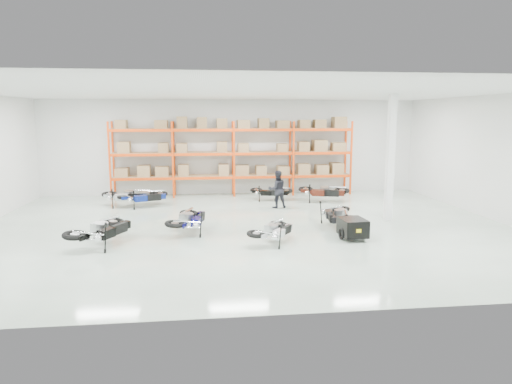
{
  "coord_description": "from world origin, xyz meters",
  "views": [
    {
      "loc": [
        -1.44,
        -15.03,
        3.72
      ],
      "look_at": [
        0.39,
        0.63,
        1.1
      ],
      "focal_mm": 32.0,
      "sensor_mm": 36.0,
      "label": 1
    }
  ],
  "objects": [
    {
      "name": "trailer",
      "position": [
        3.07,
        -1.94,
        0.37
      ],
      "size": [
        0.81,
        1.53,
        0.64
      ],
      "rotation": [
        0.0,
        0.0,
        0.06
      ],
      "color": "black",
      "rests_on": "ground"
    },
    {
      "name": "moto_back_d",
      "position": [
        3.81,
        4.27,
        0.59
      ],
      "size": [
        2.15,
        1.56,
        1.25
      ],
      "primitive_type": null,
      "rotation": [
        0.0,
        -0.09,
        1.22
      ],
      "color": "#45160D",
      "rests_on": "ground"
    },
    {
      "name": "moto_back_c",
      "position": [
        1.56,
        4.87,
        0.51
      ],
      "size": [
        1.81,
        1.23,
        1.07
      ],
      "primitive_type": null,
      "rotation": [
        0.0,
        -0.09,
        1.31
      ],
      "color": "black",
      "rests_on": "ground"
    },
    {
      "name": "moto_touring_right",
      "position": [
        3.07,
        -0.34,
        0.56
      ],
      "size": [
        1.18,
        1.95,
        1.19
      ],
      "primitive_type": null,
      "rotation": [
        0.0,
        -0.09,
        -0.15
      ],
      "color": "black",
      "rests_on": "ground"
    },
    {
      "name": "moto_back_b",
      "position": [
        -4.6,
        4.27,
        0.58
      ],
      "size": [
        1.89,
        0.94,
        1.22
      ],
      "primitive_type": null,
      "rotation": [
        0.0,
        -0.09,
        1.57
      ],
      "color": "#ACB0B6",
      "rests_on": "ground"
    },
    {
      "name": "pallet_rack",
      "position": [
        -0.0,
        6.45,
        2.26
      ],
      "size": [
        11.28,
        0.98,
        3.62
      ],
      "color": "#EA430C",
      "rests_on": "ground"
    },
    {
      "name": "moto_back_a",
      "position": [
        -3.9,
        4.03,
        0.55
      ],
      "size": [
        2.0,
        1.44,
        1.17
      ],
      "primitive_type": null,
      "rotation": [
        0.0,
        -0.09,
        1.91
      ],
      "color": "navy",
      "rests_on": "ground"
    },
    {
      "name": "moto_silver_left",
      "position": [
        0.6,
        -2.1,
        0.5
      ],
      "size": [
        1.63,
        1.79,
        1.06
      ],
      "primitive_type": null,
      "rotation": [
        0.0,
        -0.09,
        2.5
      ],
      "color": "#BBBCC2",
      "rests_on": "ground"
    },
    {
      "name": "room",
      "position": [
        0.0,
        0.0,
        2.25
      ],
      "size": [
        18.0,
        18.0,
        18.0
      ],
      "color": "silver",
      "rests_on": "ground"
    },
    {
      "name": "moto_black_far_left",
      "position": [
        -4.38,
        -1.78,
        0.61
      ],
      "size": [
        1.79,
        2.23,
        1.29
      ],
      "primitive_type": null,
      "rotation": [
        0.0,
        -0.09,
        2.67
      ],
      "color": "black",
      "rests_on": "ground"
    },
    {
      "name": "moto_blue_centre",
      "position": [
        -1.91,
        -0.56,
        0.57
      ],
      "size": [
        1.36,
        2.05,
        1.21
      ],
      "primitive_type": null,
      "rotation": [
        0.0,
        -0.09,
        2.89
      ],
      "color": "#080748",
      "rests_on": "ground"
    },
    {
      "name": "structural_column",
      "position": [
        5.2,
        0.5,
        2.25
      ],
      "size": [
        0.25,
        0.25,
        4.5
      ],
      "primitive_type": "cube",
      "color": "white",
      "rests_on": "ground"
    },
    {
      "name": "person_back",
      "position": [
        1.57,
        3.18,
        0.77
      ],
      "size": [
        0.81,
        0.66,
        1.54
      ],
      "primitive_type": "imported",
      "rotation": [
        0.0,
        0.0,
        3.25
      ],
      "color": "black",
      "rests_on": "ground"
    }
  ]
}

